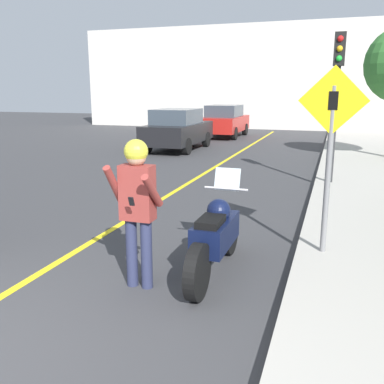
# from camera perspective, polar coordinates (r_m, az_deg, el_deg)

# --- Properties ---
(road_center_line) EXTENTS (0.12, 36.00, 0.01)m
(road_center_line) POSITION_cam_1_polar(r_m,az_deg,el_deg) (9.32, -4.96, -1.51)
(road_center_line) COLOR yellow
(road_center_line) RESTS_ON ground
(building_backdrop) EXTENTS (28.00, 1.20, 6.51)m
(building_backdrop) POSITION_cam_1_polar(r_m,az_deg,el_deg) (28.43, 12.89, 14.71)
(building_backdrop) COLOR beige
(building_backdrop) RESTS_ON ground
(motorcycle) EXTENTS (0.62, 2.22, 1.32)m
(motorcycle) POSITION_cam_1_polar(r_m,az_deg,el_deg) (5.65, 3.17, -5.90)
(motorcycle) COLOR black
(motorcycle) RESTS_ON ground
(person_biker) EXTENTS (0.59, 0.49, 1.84)m
(person_biker) POSITION_cam_1_polar(r_m,az_deg,el_deg) (5.12, -7.32, -0.74)
(person_biker) COLOR #282D4C
(person_biker) RESTS_ON ground
(crossing_sign) EXTENTS (0.91, 0.08, 2.56)m
(crossing_sign) POSITION_cam_1_polar(r_m,az_deg,el_deg) (6.07, 17.95, 6.17)
(crossing_sign) COLOR slate
(crossing_sign) RESTS_ON sidewalk_curb
(traffic_light) EXTENTS (0.26, 0.30, 3.57)m
(traffic_light) POSITION_cam_1_polar(r_m,az_deg,el_deg) (11.09, 18.82, 13.97)
(traffic_light) COLOR #2D2D30
(traffic_light) RESTS_ON sidewalk_curb
(parked_car_black) EXTENTS (1.88, 4.20, 1.68)m
(parked_car_black) POSITION_cam_1_polar(r_m,az_deg,el_deg) (17.88, -1.91, 8.38)
(parked_car_black) COLOR black
(parked_car_black) RESTS_ON ground
(parked_car_red) EXTENTS (1.88, 4.20, 1.68)m
(parked_car_red) POSITION_cam_1_polar(r_m,az_deg,el_deg) (23.08, 4.39, 9.45)
(parked_car_red) COLOR black
(parked_car_red) RESTS_ON ground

